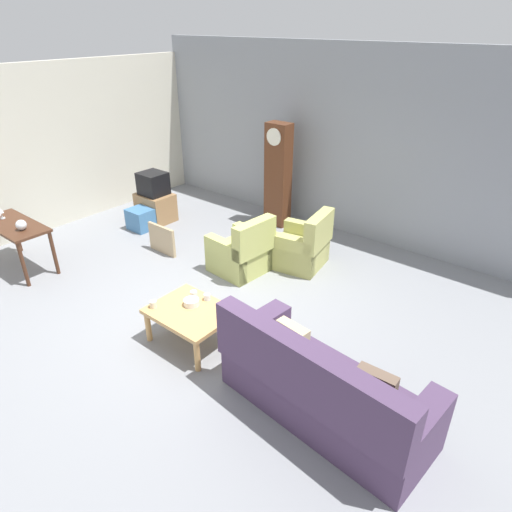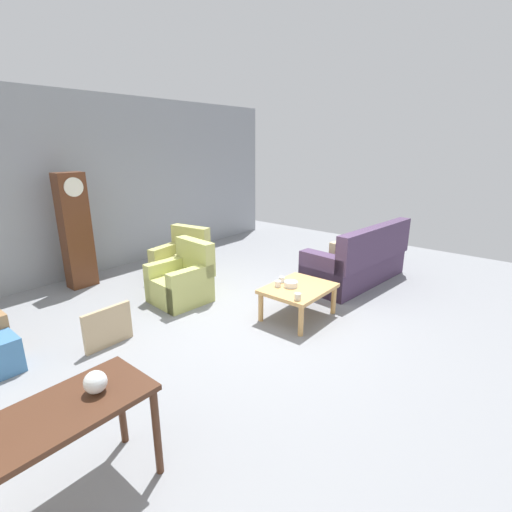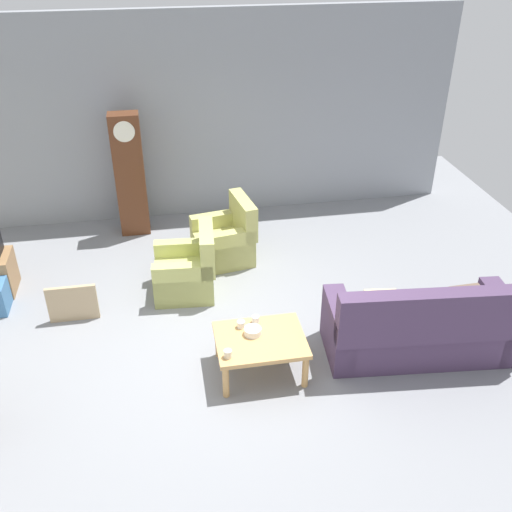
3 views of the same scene
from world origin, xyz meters
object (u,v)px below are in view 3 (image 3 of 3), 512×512
Objects in this scene: armchair_olive_near at (188,272)px; coffee_table_wood at (260,343)px; cup_white_porcelain at (241,324)px; couch_floral at (421,328)px; cup_cream_tall at (228,354)px; armchair_olive_far at (226,240)px; grandfather_clock at (130,175)px; cup_blue_rimmed at (255,319)px; bowl_white_stacked at (253,331)px; framed_picture_leaning at (73,303)px.

armchair_olive_near is 1.81m from coffee_table_wood.
couch_floral is at bearing -7.17° from cup_white_porcelain.
cup_cream_tall is at bearing -174.62° from couch_floral.
armchair_olive_far is (0.60, 0.74, 0.00)m from armchair_olive_near.
coffee_table_wood is (0.05, -2.43, 0.08)m from armchair_olive_far.
armchair_olive_far is at bearing -39.96° from grandfather_clock.
cup_blue_rimmed is (0.66, -1.40, 0.19)m from armchair_olive_near.
bowl_white_stacked is (0.11, -0.14, -0.00)m from cup_white_porcelain.
framed_picture_leaning is 2.22m from cup_white_porcelain.
framed_picture_leaning is 7.32× the size of cup_blue_rimmed.
couch_floral is 2.23m from cup_cream_tall.
grandfather_clock is at bearing 71.02° from framed_picture_leaning.
cup_white_porcelain is 1.00× the size of cup_cream_tall.
couch_floral is 3.10m from armchair_olive_far.
coffee_table_wood is at bearing -51.95° from cup_white_porcelain.
couch_floral is at bearing -0.91° from coffee_table_wood.
armchair_olive_far is 0.48× the size of grandfather_clock.
armchair_olive_far is 2.21m from cup_white_porcelain.
cup_blue_rimmed is (0.05, -2.14, 0.19)m from armchair_olive_far.
cup_white_porcelain is 0.51m from cup_cream_tall.
cup_white_porcelain is 0.46× the size of bowl_white_stacked.
armchair_olive_near is 0.96m from armchair_olive_far.
cup_blue_rimmed is at bearing 71.96° from bowl_white_stacked.
armchair_olive_far is at bearing 91.29° from coffee_table_wood.
couch_floral is at bearing -48.03° from grandfather_clock.
couch_floral is 11.64× the size of bowl_white_stacked.
bowl_white_stacked is (1.28, -3.42, -0.47)m from grandfather_clock.
grandfather_clock is 3.51m from cup_white_porcelain.
armchair_olive_near is 10.67× the size of cup_cream_tall.
couch_floral is at bearing 5.38° from cup_cream_tall.
cup_cream_tall is at bearing -114.26° from cup_white_porcelain.
cup_white_porcelain is (1.17, -3.28, -0.47)m from grandfather_clock.
coffee_table_wood is at bearing -50.48° from bowl_white_stacked.
framed_picture_leaning is 2.32m from cup_cream_tall.
cup_blue_rimmed is at bearing -88.62° from armchair_olive_far.
cup_cream_tall is at bearing -126.11° from cup_blue_rimmed.
couch_floral is at bearing -18.82° from framed_picture_leaning.
coffee_table_wood is at bearing 179.09° from couch_floral.
couch_floral is 2.36× the size of armchair_olive_far.
armchair_olive_far is 2.33m from framed_picture_leaning.
armchair_olive_far reaches higher than cup_white_porcelain.
armchair_olive_near reaches higher than framed_picture_leaning.
couch_floral is 2.26× the size of coffee_table_wood.
bowl_white_stacked is at bearing 45.53° from cup_cream_tall.
cup_blue_rimmed is at bearing -64.91° from armchair_olive_near.
cup_white_porcelain is (-0.12, -2.20, 0.19)m from armchair_olive_far.
armchair_olive_far is 2.69m from cup_cream_tall.
armchair_olive_near is at bearing 111.37° from coffee_table_wood.
cup_white_porcelain is 0.18m from cup_blue_rimmed.
cup_cream_tall reaches higher than cup_white_porcelain.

